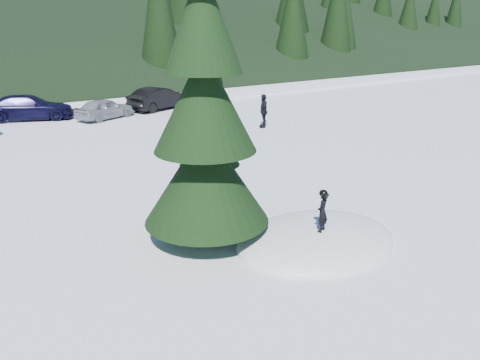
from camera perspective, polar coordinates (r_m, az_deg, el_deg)
ground at (r=12.43m, az=9.25°, el=-7.47°), size 200.00×200.00×0.00m
snow_mound at (r=12.43m, az=9.25°, el=-7.47°), size 4.48×3.52×0.96m
spruce_tall at (r=11.42m, az=-4.34°, el=7.98°), size 3.20×3.20×8.60m
spruce_short at (r=13.35m, az=-3.77°, el=4.16°), size 2.20×2.20×5.37m
child_skier at (r=11.72m, az=10.01°, el=-3.87°), size 0.44×0.38×1.02m
adult_0 at (r=24.85m, az=-2.21°, el=8.02°), size 1.06×0.92×1.87m
adult_1 at (r=25.94m, az=2.89°, el=8.42°), size 0.94×1.16×1.84m
adult_2 at (r=26.69m, az=-2.54°, el=8.50°), size 1.13×1.23×1.66m
car_3 at (r=30.83m, az=-24.35°, el=8.06°), size 5.47×3.77×1.47m
car_4 at (r=29.55m, az=-16.18°, el=8.37°), size 3.99×2.72×1.26m
car_5 at (r=32.19m, az=-9.86°, el=9.78°), size 4.79×3.01×1.49m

